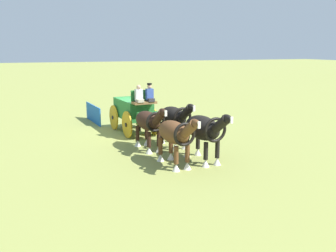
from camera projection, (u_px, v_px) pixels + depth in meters
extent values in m
plane|color=olive|center=(133.00, 132.00, 20.22)|extent=(220.00, 220.00, 0.00)
cube|color=#236B2D|center=(133.00, 109.00, 19.94)|extent=(2.89, 1.55, 1.03)
cube|color=brown|center=(144.00, 103.00, 18.38)|extent=(0.66, 1.24, 0.12)
cube|color=#236B2D|center=(148.00, 118.00, 18.18)|extent=(0.33, 1.08, 0.60)
cube|color=#236B2D|center=(142.00, 95.00, 18.58)|extent=(0.16, 1.20, 0.55)
cube|color=gold|center=(133.00, 120.00, 20.07)|extent=(3.07, 0.41, 0.16)
cylinder|color=gold|center=(154.00, 122.00, 19.42)|extent=(1.39, 0.19, 1.39)
cylinder|color=black|center=(154.00, 122.00, 19.42)|extent=(0.21, 0.20, 0.20)
cylinder|color=gold|center=(127.00, 125.00, 18.76)|extent=(1.39, 0.19, 1.39)
cylinder|color=black|center=(127.00, 125.00, 18.76)|extent=(0.21, 0.20, 0.20)
cylinder|color=gold|center=(139.00, 115.00, 21.38)|extent=(1.39, 0.19, 1.39)
cylinder|color=black|center=(139.00, 115.00, 21.38)|extent=(0.21, 0.20, 0.20)
cylinder|color=gold|center=(114.00, 117.00, 20.73)|extent=(1.39, 0.19, 1.39)
cylinder|color=black|center=(114.00, 117.00, 20.73)|extent=(0.21, 0.20, 0.20)
cylinder|color=brown|center=(153.00, 128.00, 17.69)|extent=(2.60, 0.31, 0.10)
cube|color=#2D2D33|center=(151.00, 100.00, 18.37)|extent=(0.42, 0.35, 0.16)
cube|color=#334C99|center=(150.00, 94.00, 18.42)|extent=(0.27, 0.38, 0.55)
sphere|color=tan|center=(149.00, 87.00, 18.34)|extent=(0.22, 0.22, 0.22)
cylinder|color=black|center=(149.00, 84.00, 18.31)|extent=(0.24, 0.24, 0.08)
cube|color=#BCB293|center=(140.00, 101.00, 18.12)|extent=(0.42, 0.35, 0.16)
cube|color=silver|center=(139.00, 95.00, 18.17)|extent=(0.27, 0.38, 0.55)
sphere|color=tan|center=(139.00, 87.00, 18.09)|extent=(0.22, 0.22, 0.22)
ellipsoid|color=black|center=(173.00, 116.00, 17.04)|extent=(2.10, 1.05, 0.88)
cylinder|color=black|center=(185.00, 134.00, 16.67)|extent=(0.18, 0.18, 0.74)
cone|color=silver|center=(185.00, 146.00, 16.78)|extent=(0.30, 0.30, 0.32)
cylinder|color=black|center=(175.00, 135.00, 16.46)|extent=(0.18, 0.18, 0.74)
cone|color=silver|center=(175.00, 147.00, 16.58)|extent=(0.30, 0.30, 0.32)
cylinder|color=black|center=(171.00, 128.00, 17.92)|extent=(0.18, 0.18, 0.74)
cone|color=silver|center=(171.00, 139.00, 18.03)|extent=(0.30, 0.30, 0.32)
cylinder|color=black|center=(162.00, 129.00, 17.71)|extent=(0.18, 0.18, 0.74)
cone|color=silver|center=(162.00, 140.00, 17.83)|extent=(0.30, 0.30, 0.32)
cylinder|color=black|center=(186.00, 112.00, 15.83)|extent=(0.97, 0.44, 0.81)
ellipsoid|color=black|center=(191.00, 108.00, 15.45)|extent=(0.62, 0.31, 0.32)
cube|color=silver|center=(194.00, 109.00, 15.21)|extent=(0.07, 0.10, 0.24)
torus|color=black|center=(182.00, 117.00, 16.21)|extent=(0.19, 0.92, 0.92)
cylinder|color=black|center=(163.00, 119.00, 18.04)|extent=(0.14, 0.14, 0.80)
ellipsoid|color=#331E14|center=(148.00, 121.00, 16.50)|extent=(2.04, 1.01, 0.85)
cylinder|color=#331E14|center=(159.00, 139.00, 16.14)|extent=(0.18, 0.18, 0.68)
cone|color=silver|center=(159.00, 149.00, 16.24)|extent=(0.30, 0.30, 0.29)
cylinder|color=#331E14|center=(149.00, 140.00, 15.94)|extent=(0.18, 0.18, 0.68)
cone|color=silver|center=(149.00, 150.00, 16.04)|extent=(0.30, 0.30, 0.29)
cylinder|color=#331E14|center=(147.00, 132.00, 17.36)|extent=(0.18, 0.18, 0.68)
cone|color=silver|center=(147.00, 142.00, 17.46)|extent=(0.30, 0.30, 0.29)
cylinder|color=#331E14|center=(137.00, 133.00, 17.15)|extent=(0.18, 0.18, 0.68)
cone|color=silver|center=(138.00, 143.00, 17.26)|extent=(0.30, 0.30, 0.29)
cylinder|color=#331E14|center=(159.00, 117.00, 15.32)|extent=(0.97, 0.44, 0.81)
ellipsoid|color=#331E14|center=(163.00, 112.00, 14.94)|extent=(0.62, 0.31, 0.32)
cube|color=silver|center=(166.00, 113.00, 14.69)|extent=(0.07, 0.10, 0.24)
torus|color=black|center=(156.00, 122.00, 15.70)|extent=(0.19, 0.89, 0.89)
cylinder|color=black|center=(139.00, 123.00, 17.48)|extent=(0.14, 0.14, 0.80)
ellipsoid|color=black|center=(202.00, 128.00, 14.76)|extent=(2.22, 1.14, 0.97)
cylinder|color=black|center=(217.00, 149.00, 14.37)|extent=(0.18, 0.18, 0.69)
cone|color=silver|center=(217.00, 161.00, 14.48)|extent=(0.30, 0.30, 0.30)
cylinder|color=black|center=(206.00, 151.00, 14.14)|extent=(0.18, 0.18, 0.69)
cone|color=silver|center=(206.00, 163.00, 14.25)|extent=(0.30, 0.30, 0.30)
cylinder|color=black|center=(198.00, 141.00, 15.70)|extent=(0.18, 0.18, 0.69)
cone|color=silver|center=(198.00, 152.00, 15.80)|extent=(0.30, 0.30, 0.30)
cylinder|color=black|center=(187.00, 142.00, 15.47)|extent=(0.18, 0.18, 0.69)
cone|color=silver|center=(187.00, 153.00, 15.57)|extent=(0.30, 0.30, 0.30)
cylinder|color=black|center=(221.00, 124.00, 13.50)|extent=(0.97, 0.44, 0.81)
ellipsoid|color=black|center=(227.00, 119.00, 13.13)|extent=(0.62, 0.31, 0.32)
cube|color=silver|center=(232.00, 120.00, 12.88)|extent=(0.07, 0.10, 0.24)
torus|color=black|center=(215.00, 130.00, 13.89)|extent=(0.20, 1.00, 0.99)
cylinder|color=black|center=(188.00, 129.00, 15.81)|extent=(0.14, 0.14, 0.80)
ellipsoid|color=brown|center=(173.00, 132.00, 14.21)|extent=(2.08, 1.04, 0.88)
cylinder|color=brown|center=(187.00, 153.00, 13.85)|extent=(0.18, 0.18, 0.68)
cone|color=silver|center=(187.00, 166.00, 13.95)|extent=(0.30, 0.30, 0.29)
cylinder|color=brown|center=(176.00, 155.00, 13.64)|extent=(0.18, 0.18, 0.68)
cone|color=silver|center=(176.00, 167.00, 13.74)|extent=(0.30, 0.30, 0.29)
cylinder|color=brown|center=(171.00, 145.00, 15.09)|extent=(0.18, 0.18, 0.68)
cone|color=silver|center=(171.00, 156.00, 15.19)|extent=(0.30, 0.30, 0.29)
cylinder|color=brown|center=(160.00, 146.00, 14.88)|extent=(0.18, 0.18, 0.68)
cone|color=silver|center=(160.00, 158.00, 14.98)|extent=(0.30, 0.30, 0.29)
cylinder|color=brown|center=(190.00, 129.00, 13.01)|extent=(0.97, 0.44, 0.81)
ellipsoid|color=brown|center=(195.00, 124.00, 12.63)|extent=(0.62, 0.31, 0.32)
cube|color=silver|center=(199.00, 125.00, 12.39)|extent=(0.07, 0.10, 0.24)
torus|color=black|center=(185.00, 134.00, 13.40)|extent=(0.19, 0.92, 0.91)
cylinder|color=black|center=(162.00, 134.00, 15.21)|extent=(0.14, 0.14, 0.80)
cube|color=#1959B2|center=(93.00, 114.00, 22.79)|extent=(3.19, 0.33, 1.10)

